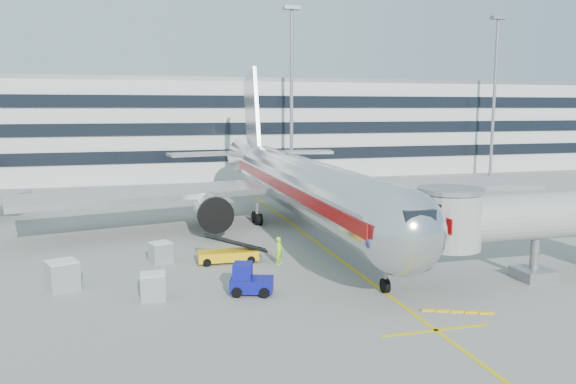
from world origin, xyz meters
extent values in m
plane|color=gray|center=(0.00, 0.00, 0.00)|extent=(180.00, 180.00, 0.00)
cube|color=#DDBC0B|center=(0.00, 10.00, 0.01)|extent=(0.25, 70.00, 0.01)
cube|color=#DDBC0B|center=(0.00, -14.00, 0.01)|extent=(6.00, 0.25, 0.01)
cylinder|color=silver|center=(0.00, 8.00, 4.20)|extent=(5.00, 36.00, 5.00)
sphere|color=silver|center=(0.00, -10.00, 4.20)|extent=(5.00, 5.00, 5.00)
cone|color=silver|center=(0.00, 31.00, 4.80)|extent=(5.00, 10.00, 5.00)
cube|color=black|center=(0.00, -11.50, 5.33)|extent=(1.80, 1.20, 0.90)
cube|color=#B7B7BC|center=(13.00, 13.50, 3.40)|extent=(24.95, 12.07, 0.50)
cube|color=#B7B7BC|center=(-13.00, 13.50, 3.40)|extent=(24.95, 12.07, 0.50)
cylinder|color=#99999E|center=(8.00, 10.00, 2.20)|extent=(3.00, 4.20, 3.00)
cylinder|color=#99999E|center=(-8.00, 10.00, 2.20)|extent=(3.00, 4.20, 3.00)
cylinder|color=black|center=(8.00, 8.00, 2.20)|extent=(3.10, 0.50, 3.10)
cylinder|color=black|center=(-8.00, 8.00, 2.20)|extent=(3.10, 0.50, 3.10)
cube|color=#B7B7BC|center=(0.00, 31.50, 9.20)|extent=(0.45, 9.39, 13.72)
cube|color=#B7B7BC|center=(5.50, 32.00, 5.40)|extent=(10.41, 4.94, 0.35)
cube|color=#B7B7BC|center=(-5.50, 32.00, 5.40)|extent=(10.41, 4.94, 0.35)
cylinder|color=gray|center=(0.00, -8.00, 0.90)|extent=(0.24, 0.24, 1.80)
cylinder|color=black|center=(0.00, -8.00, 0.45)|extent=(0.35, 0.90, 0.90)
cylinder|color=gray|center=(3.20, 14.00, 1.00)|extent=(0.30, 0.30, 2.00)
cylinder|color=gray|center=(-3.20, 14.00, 1.00)|extent=(0.30, 0.30, 2.00)
cube|color=#AB0C0C|center=(2.52, 8.00, 4.50)|extent=(0.06, 38.00, 0.90)
cube|color=#AB0C0C|center=(-2.52, 8.00, 4.50)|extent=(0.06, 38.00, 0.90)
cylinder|color=#A8A8A3|center=(10.50, -8.00, 4.20)|extent=(13.00, 3.00, 3.00)
cylinder|color=#A8A8A3|center=(4.20, -8.00, 4.20)|extent=(3.80, 3.80, 3.40)
cylinder|color=gray|center=(4.20, -8.00, 6.10)|extent=(4.00, 4.00, 0.30)
cube|color=black|center=(2.90, -8.00, 4.20)|extent=(1.40, 2.60, 2.60)
cylinder|color=gray|center=(10.50, -8.00, 1.60)|extent=(0.56, 0.56, 3.20)
cube|color=gray|center=(10.50, -8.00, 0.35)|extent=(2.20, 2.20, 0.70)
cylinder|color=black|center=(9.60, -8.00, 0.35)|extent=(0.35, 0.70, 0.70)
cylinder|color=black|center=(11.40, -8.00, 0.35)|extent=(0.35, 0.70, 0.70)
cube|color=silver|center=(0.00, 58.00, 7.50)|extent=(150.00, 24.00, 15.00)
cube|color=black|center=(0.00, 45.90, 4.00)|extent=(150.00, 0.30, 1.80)
cube|color=black|center=(0.00, 45.90, 8.00)|extent=(150.00, 0.30, 1.80)
cube|color=black|center=(0.00, 45.90, 12.00)|extent=(150.00, 0.30, 1.80)
cube|color=gray|center=(0.00, 58.00, 15.30)|extent=(150.00, 24.00, 0.60)
cylinder|color=gray|center=(8.00, 42.00, 12.50)|extent=(0.50, 0.50, 25.00)
cube|color=gray|center=(8.00, 42.00, 25.20)|extent=(2.40, 1.20, 0.50)
cylinder|color=gray|center=(42.00, 42.00, 12.50)|extent=(0.50, 0.50, 25.00)
cube|color=gray|center=(42.00, 42.00, 25.20)|extent=(2.40, 1.20, 0.50)
cube|color=#F0B10A|center=(-8.09, 1.14, 0.54)|extent=(4.35, 1.72, 0.68)
cube|color=black|center=(-8.09, 1.14, 1.42)|extent=(4.55, 1.24, 1.50)
cylinder|color=black|center=(-9.62, 1.88, 0.29)|extent=(0.60, 0.30, 0.59)
cylinder|color=black|center=(-9.68, 0.51, 0.29)|extent=(0.60, 0.30, 0.59)
cylinder|color=black|center=(-6.50, 1.76, 0.29)|extent=(0.60, 0.30, 0.59)
cylinder|color=black|center=(-6.55, 0.39, 0.29)|extent=(0.60, 0.30, 0.59)
cube|color=#0B0E80|center=(-7.81, -6.12, 0.59)|extent=(2.84, 2.13, 0.81)
cube|color=#0B0E80|center=(-8.32, -5.96, 1.40)|extent=(1.44, 1.61, 0.99)
cube|color=black|center=(-8.32, -5.96, 1.71)|extent=(1.30, 1.42, 0.09)
cylinder|color=black|center=(-8.38, -5.23, 0.32)|extent=(0.68, 0.45, 0.63)
cylinder|color=black|center=(-8.78, -6.52, 0.32)|extent=(0.68, 0.45, 0.63)
cylinder|color=black|center=(-6.83, -5.72, 0.32)|extent=(0.68, 0.45, 0.63)
cylinder|color=black|center=(-7.24, -7.01, 0.32)|extent=(0.68, 0.45, 0.63)
cube|color=#B5B7BC|center=(-18.84, -2.31, 0.88)|extent=(2.22, 2.22, 1.76)
cube|color=white|center=(-18.84, -2.31, 1.78)|extent=(2.22, 2.22, 0.07)
cube|color=#B5B7BC|center=(-12.77, 2.41, 0.72)|extent=(1.78, 1.78, 1.45)
cube|color=white|center=(-12.77, 2.41, 1.46)|extent=(1.78, 1.78, 0.05)
cube|color=#B5B7BC|center=(-13.53, -5.41, 0.74)|extent=(1.47, 1.47, 1.47)
cube|color=white|center=(-13.53, -5.41, 1.49)|extent=(1.47, 1.47, 0.06)
imported|color=#98FD1A|center=(-4.62, -0.26, 1.00)|extent=(0.83, 0.86, 1.99)
camera|label=1|loc=(-14.17, -37.92, 11.05)|focal=35.00mm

